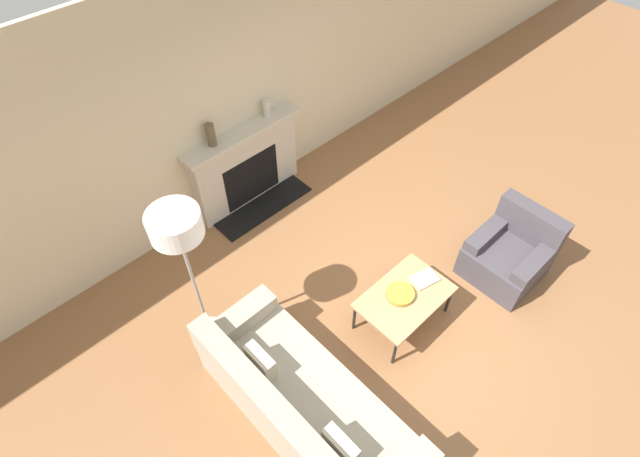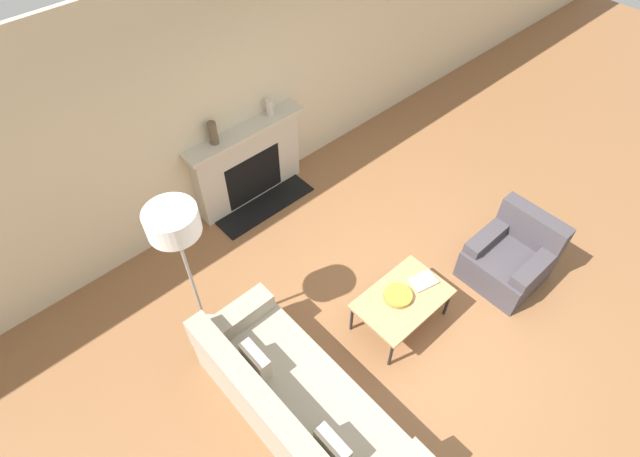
% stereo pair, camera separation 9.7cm
% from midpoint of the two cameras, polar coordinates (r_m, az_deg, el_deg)
% --- Properties ---
extents(ground_plane, '(18.00, 18.00, 0.00)m').
position_cam_midpoint_polar(ground_plane, '(5.43, 10.26, -11.40)').
color(ground_plane, brown).
extents(wall_back, '(18.00, 0.06, 2.90)m').
position_cam_midpoint_polar(wall_back, '(5.83, -10.80, 14.52)').
color(wall_back, beige).
rests_on(wall_back, ground_plane).
extents(fireplace, '(1.59, 0.59, 1.08)m').
position_cam_midpoint_polar(fireplace, '(6.29, -8.85, 7.03)').
color(fireplace, beige).
rests_on(fireplace, ground_plane).
extents(couch, '(0.88, 2.21, 0.80)m').
position_cam_midpoint_polar(couch, '(4.67, -2.34, -19.84)').
color(couch, '#9E937F').
rests_on(couch, ground_plane).
extents(armchair_near, '(0.80, 0.76, 0.81)m').
position_cam_midpoint_polar(armchair_near, '(5.93, 20.45, -2.67)').
color(armchair_near, '#423D42').
rests_on(armchair_near, ground_plane).
extents(coffee_table, '(0.95, 0.62, 0.44)m').
position_cam_midpoint_polar(coffee_table, '(5.14, 9.11, -7.84)').
color(coffee_table, tan).
rests_on(coffee_table, ground_plane).
extents(bowl, '(0.28, 0.28, 0.05)m').
position_cam_midpoint_polar(bowl, '(5.08, 8.63, -7.38)').
color(bowl, '#BC8E2D').
rests_on(bowl, coffee_table).
extents(book, '(0.31, 0.25, 0.02)m').
position_cam_midpoint_polar(book, '(5.26, 11.36, -5.67)').
color(book, '#B2A893').
rests_on(book, coffee_table).
extents(floor_lamp, '(0.44, 0.44, 1.82)m').
position_cam_midpoint_polar(floor_lamp, '(4.24, -16.46, -0.94)').
color(floor_lamp, gray).
rests_on(floor_lamp, ground_plane).
extents(mantel_vase_left, '(0.10, 0.10, 0.27)m').
position_cam_midpoint_polar(mantel_vase_left, '(5.71, -12.86, 10.39)').
color(mantel_vase_left, brown).
rests_on(mantel_vase_left, fireplace).
extents(mantel_vase_center_left, '(0.09, 0.09, 0.20)m').
position_cam_midpoint_polar(mantel_vase_center_left, '(6.07, -6.58, 13.50)').
color(mantel_vase_center_left, beige).
rests_on(mantel_vase_center_left, fireplace).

